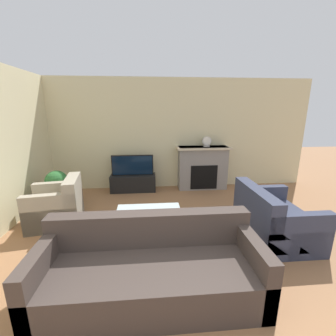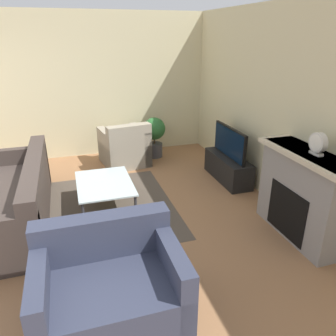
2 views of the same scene
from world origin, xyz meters
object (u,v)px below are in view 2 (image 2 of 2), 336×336
(couch_sectional, at_px, (14,202))
(potted_plant, at_px, (154,134))
(mantel_clock, at_px, (318,143))
(tv, at_px, (230,142))
(armchair_by_window, at_px, (125,149))
(coffee_table, at_px, (104,185))
(couch_loveseat, at_px, (110,287))

(couch_sectional, relative_size, potted_plant, 2.91)
(couch_sectional, distance_m, mantel_clock, 3.73)
(tv, height_order, couch_sectional, tv)
(armchair_by_window, height_order, potted_plant, armchair_by_window)
(tv, relative_size, coffee_table, 0.97)
(couch_sectional, bearing_deg, tv, 96.92)
(couch_loveseat, relative_size, armchair_by_window, 1.28)
(couch_loveseat, xyz_separation_m, potted_plant, (-3.75, 1.41, 0.18))
(couch_loveseat, bearing_deg, couch_sectional, 116.72)
(tv, relative_size, mantel_clock, 3.99)
(couch_loveseat, height_order, armchair_by_window, same)
(couch_loveseat, bearing_deg, coffee_table, 84.09)
(couch_sectional, relative_size, coffee_table, 2.23)
(tv, bearing_deg, couch_loveseat, -44.77)
(couch_sectional, xyz_separation_m, couch_loveseat, (1.91, 0.96, 0.00))
(couch_loveseat, xyz_separation_m, coffee_table, (-1.93, 0.20, 0.07))
(potted_plant, height_order, mantel_clock, mantel_clock)
(tv, distance_m, mantel_clock, 1.90)
(potted_plant, bearing_deg, couch_loveseat, -20.53)
(tv, xyz_separation_m, couch_sectional, (0.39, -3.25, -0.37))
(couch_sectional, bearing_deg, armchair_by_window, 132.95)
(tv, xyz_separation_m, potted_plant, (-1.45, -0.88, -0.19))
(armchair_by_window, xyz_separation_m, mantel_clock, (3.04, 1.59, 0.90))
(tv, bearing_deg, couch_sectional, -83.08)
(tv, distance_m, potted_plant, 1.71)
(potted_plant, bearing_deg, mantel_clock, 16.28)
(couch_sectional, bearing_deg, couch_loveseat, 26.72)
(potted_plant, bearing_deg, couch_sectional, -52.12)
(couch_loveseat, height_order, mantel_clock, mantel_clock)
(coffee_table, relative_size, mantel_clock, 4.13)
(potted_plant, distance_m, mantel_clock, 3.49)
(couch_loveseat, relative_size, potted_plant, 1.53)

